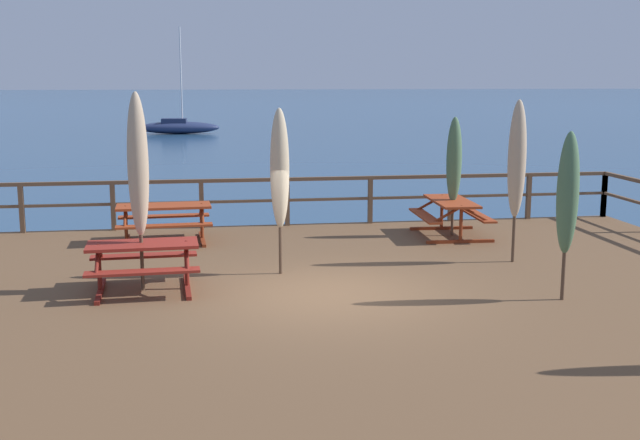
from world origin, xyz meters
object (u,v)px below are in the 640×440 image
patio_umbrella_tall_back_left (517,160)px  patio_umbrella_short_back (454,161)px  picnic_table_mid_left (164,215)px  patio_umbrella_short_mid (568,194)px  picnic_table_mid_centre (451,210)px  sailboat_distant (178,127)px  patio_umbrella_tall_front (280,170)px  patio_umbrella_short_front (138,166)px  picnic_table_front_left (143,257)px

patio_umbrella_tall_back_left → patio_umbrella_short_back: bearing=97.5°
picnic_table_mid_left → patio_umbrella_short_mid: patio_umbrella_short_mid is taller
picnic_table_mid_centre → sailboat_distant: size_ratio=0.24×
patio_umbrella_tall_back_left → patio_umbrella_tall_front: bearing=-176.7°
patio_umbrella_short_front → patio_umbrella_short_mid: size_ratio=1.22×
patio_umbrella_tall_front → picnic_table_front_left: bearing=-160.5°
patio_umbrella_short_front → sailboat_distant: 46.79m
patio_umbrella_short_back → patio_umbrella_tall_back_left: 2.53m
picnic_table_mid_left → patio_umbrella_tall_front: 3.80m
patio_umbrella_short_mid → patio_umbrella_tall_front: (-4.01, 2.23, 0.18)m
picnic_table_front_left → picnic_table_mid_left: same height
patio_umbrella_short_mid → picnic_table_mid_centre: bearing=91.6°
sailboat_distant → picnic_table_front_left: bearing=-89.1°
picnic_table_mid_left → sailboat_distant: (-0.86, 43.06, -0.76)m
patio_umbrella_short_back → picnic_table_mid_centre: bearing=-133.7°
picnic_table_front_left → picnic_table_mid_centre: bearing=29.7°
picnic_table_mid_centre → patio_umbrella_short_front: size_ratio=0.61×
picnic_table_front_left → patio_umbrella_tall_back_left: 6.68m
patio_umbrella_short_mid → picnic_table_front_left: bearing=167.0°
patio_umbrella_short_back → sailboat_distant: 43.84m
patio_umbrella_short_front → sailboat_distant: (-0.68, 46.74, -2.16)m
patio_umbrella_short_mid → picnic_table_mid_left: bearing=139.6°
patio_umbrella_short_back → picnic_table_mid_left: bearing=178.0°
picnic_table_mid_centre → sailboat_distant: (-6.80, 43.31, -0.76)m
patio_umbrella_tall_front → patio_umbrella_short_mid: bearing=-29.0°
picnic_table_mid_left → picnic_table_mid_centre: bearing=-2.5°
patio_umbrella_short_front → patio_umbrella_tall_back_left: size_ratio=1.06×
patio_umbrella_tall_front → picnic_table_mid_left: bearing=125.0°
patio_umbrella_short_mid → patio_umbrella_tall_back_left: bearing=84.6°
picnic_table_front_left → sailboat_distant: bearing=90.9°
patio_umbrella_tall_back_left → sailboat_distant: sailboat_distant is taller
patio_umbrella_tall_back_left → sailboat_distant: 46.36m
picnic_table_mid_centre → picnic_table_mid_left: 5.94m
picnic_table_front_left → patio_umbrella_tall_back_left: patio_umbrella_tall_back_left is taller
picnic_table_mid_left → patio_umbrella_tall_front: (2.06, -2.95, 1.22)m
patio_umbrella_short_mid → sailboat_distant: sailboat_distant is taller
patio_umbrella_short_mid → patio_umbrella_short_front: bearing=166.6°
picnic_table_mid_centre → patio_umbrella_short_mid: bearing=-88.4°
patio_umbrella_short_mid → sailboat_distant: bearing=98.2°
patio_umbrella_short_front → patio_umbrella_short_back: bearing=29.4°
patio_umbrella_short_front → patio_umbrella_tall_back_left: (6.49, 0.98, -0.11)m
patio_umbrella_short_front → patio_umbrella_short_mid: (6.26, -1.49, -0.35)m
patio_umbrella_tall_back_left → picnic_table_mid_centre: bearing=98.7°
picnic_table_front_left → picnic_table_mid_left: (0.16, 3.74, 0.01)m
patio_umbrella_tall_back_left → patio_umbrella_tall_front: 4.25m
patio_umbrella_short_front → patio_umbrella_tall_front: patio_umbrella_short_front is taller
patio_umbrella_short_front → picnic_table_front_left: bearing=-67.2°
picnic_table_mid_left → patio_umbrella_short_back: size_ratio=0.77×
picnic_table_front_left → patio_umbrella_short_mid: 6.48m
patio_umbrella_short_back → picnic_table_front_left: bearing=-150.1°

